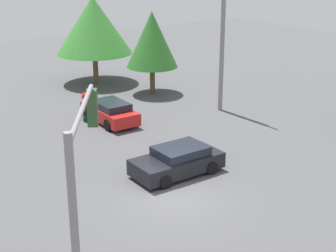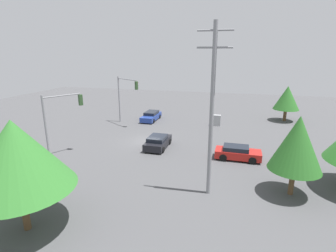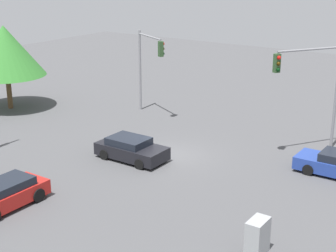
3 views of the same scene
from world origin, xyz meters
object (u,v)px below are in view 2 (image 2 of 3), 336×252
sedan_red (238,153)px  electrical_cabinet (216,120)px  traffic_signal_main (61,114)px  sedan_dark (158,142)px  traffic_signal_cross (126,92)px  sedan_blue (151,116)px

sedan_red → electrical_cabinet: (3.00, -11.42, 0.10)m
sedan_red → traffic_signal_main: traffic_signal_main is taller
sedan_dark → traffic_signal_cross: bearing=131.6°
traffic_signal_main → electrical_cabinet: (-13.09, -15.03, -3.44)m
traffic_signal_main → traffic_signal_cross: (-0.87, -12.63, 0.29)m
sedan_dark → sedan_blue: bearing=112.4°
sedan_red → traffic_signal_cross: size_ratio=0.64×
sedan_dark → traffic_signal_cross: traffic_signal_cross is taller
sedan_red → traffic_signal_cross: bearing=-120.6°
traffic_signal_main → electrical_cabinet: bearing=-12.6°
sedan_dark → traffic_signal_main: 9.87m
sedan_red → traffic_signal_main: 16.86m
traffic_signal_main → electrical_cabinet: 20.22m
sedan_dark → sedan_blue: 11.70m
sedan_dark → sedan_blue: size_ratio=0.87×
traffic_signal_main → traffic_signal_cross: bearing=24.5°
traffic_signal_cross → sedan_blue: bearing=80.1°
sedan_blue → traffic_signal_main: size_ratio=0.78×
electrical_cabinet → traffic_signal_main: bearing=49.0°
sedan_blue → traffic_signal_cross: bearing=47.2°
traffic_signal_cross → electrical_cabinet: size_ratio=4.36×
sedan_blue → electrical_cabinet: electrical_cabinet is taller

